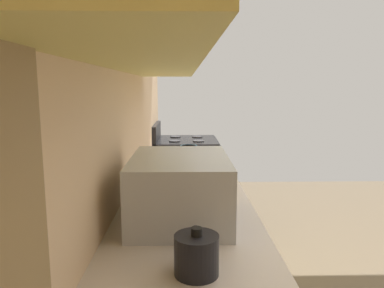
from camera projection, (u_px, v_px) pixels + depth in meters
wall_back at (116, 114)px, 1.88m from camera, size 4.40×0.12×2.60m
oven_range at (187, 183)px, 3.71m from camera, size 0.69×0.65×1.08m
microwave at (180, 188)px, 1.50m from camera, size 0.54×0.41×0.26m
bowl at (189, 149)px, 2.98m from camera, size 0.14×0.14×0.07m
kettle at (197, 254)px, 1.06m from camera, size 0.18×0.13×0.14m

